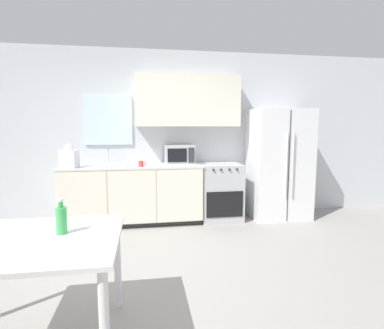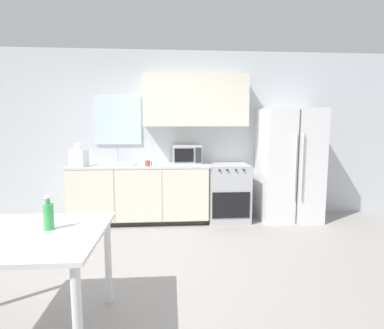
% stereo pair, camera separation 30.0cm
% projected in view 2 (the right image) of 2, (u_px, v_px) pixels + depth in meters
% --- Properties ---
extents(ground_plane, '(12.00, 12.00, 0.00)m').
position_uv_depth(ground_plane, '(150.00, 275.00, 2.99)').
color(ground_plane, gray).
extents(wall_back, '(12.00, 0.38, 2.70)m').
position_uv_depth(wall_back, '(163.00, 129.00, 4.89)').
color(wall_back, silver).
rests_on(wall_back, ground_plane).
extents(kitchen_counter, '(2.10, 0.65, 0.90)m').
position_uv_depth(kitchen_counter, '(141.00, 193.00, 4.67)').
color(kitchen_counter, '#333333').
rests_on(kitchen_counter, ground_plane).
extents(oven_range, '(0.65, 0.64, 0.90)m').
position_uv_depth(oven_range, '(227.00, 192.00, 4.77)').
color(oven_range, '#B7BABC').
rests_on(oven_range, ground_plane).
extents(refrigerator, '(0.92, 0.73, 1.76)m').
position_uv_depth(refrigerator, '(289.00, 165.00, 4.76)').
color(refrigerator, white).
rests_on(refrigerator, ground_plane).
extents(kitchen_sink, '(0.61, 0.41, 0.24)m').
position_uv_depth(kitchen_sink, '(116.00, 164.00, 4.60)').
color(kitchen_sink, '#B7BABC').
rests_on(kitchen_sink, kitchen_counter).
extents(microwave, '(0.46, 0.34, 0.29)m').
position_uv_depth(microwave, '(187.00, 154.00, 4.77)').
color(microwave, '#B7BABC').
rests_on(microwave, kitchen_counter).
extents(coffee_mug, '(0.11, 0.08, 0.09)m').
position_uv_depth(coffee_mug, '(148.00, 163.00, 4.42)').
color(coffee_mug, '#BF4C3F').
rests_on(coffee_mug, kitchen_counter).
extents(grocery_bag_0, '(0.26, 0.23, 0.34)m').
position_uv_depth(grocery_bag_0, '(79.00, 156.00, 4.37)').
color(grocery_bag_0, white).
rests_on(grocery_bag_0, kitchen_counter).
extents(dining_table, '(1.05, 0.95, 0.76)m').
position_uv_depth(dining_table, '(24.00, 249.00, 2.01)').
color(dining_table, white).
rests_on(dining_table, ground_plane).
extents(drink_bottle, '(0.07, 0.07, 0.24)m').
position_uv_depth(drink_bottle, '(49.00, 216.00, 2.07)').
color(drink_bottle, '#3FB259').
rests_on(drink_bottle, dining_table).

